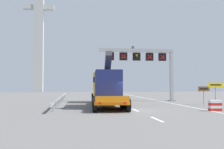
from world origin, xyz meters
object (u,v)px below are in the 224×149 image
Objects in this scene: heavy_haul_truck_orange at (106,87)px; bridge_pylon_distant at (39,22)px; tourist_info_sign_brown at (204,91)px; crash_barrier_striped at (215,106)px; exit_sign_yellow at (216,88)px; overhead_lane_gantry at (146,59)px.

bridge_pylon_distant reaches higher than heavy_haul_truck_orange.
tourist_info_sign_brown is at bearing -64.35° from bridge_pylon_distant.
exit_sign_yellow is at bearing 60.00° from crash_barrier_striped.
overhead_lane_gantry is 4.27× the size of exit_sign_yellow.
heavy_haul_truck_orange is 5.85× the size of exit_sign_yellow.
heavy_haul_truck_orange is at bearing -74.50° from bridge_pylon_distant.
bridge_pylon_distant reaches higher than crash_barrier_striped.
exit_sign_yellow is at bearing -65.07° from bridge_pylon_distant.
bridge_pylon_distant is (-20.45, 45.80, 15.21)m from overhead_lane_gantry.
tourist_info_sign_brown is 1.96× the size of crash_barrier_striped.
bridge_pylon_distant reaches higher than overhead_lane_gantry.
crash_barrier_striped is (-2.44, -6.71, -1.05)m from tourist_info_sign_brown.
crash_barrier_striped is at bearing -41.52° from heavy_haul_truck_orange.
tourist_info_sign_brown is 61.39m from bridge_pylon_distant.
heavy_haul_truck_orange is 11.43m from exit_sign_yellow.
heavy_haul_truck_orange is at bearing 176.07° from tourist_info_sign_brown.
exit_sign_yellow is at bearing -14.66° from heavy_haul_truck_orange.
bridge_pylon_distant is at bearing 115.65° from tourist_info_sign_brown.
heavy_haul_truck_orange is at bearing -135.55° from overhead_lane_gantry.
crash_barrier_striped is (2.33, -13.44, -5.18)m from overhead_lane_gantry.
tourist_info_sign_brown is at bearing 70.00° from crash_barrier_striped.
exit_sign_yellow is 2.37× the size of crash_barrier_striped.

